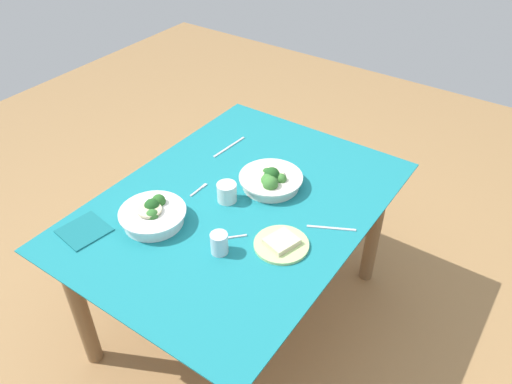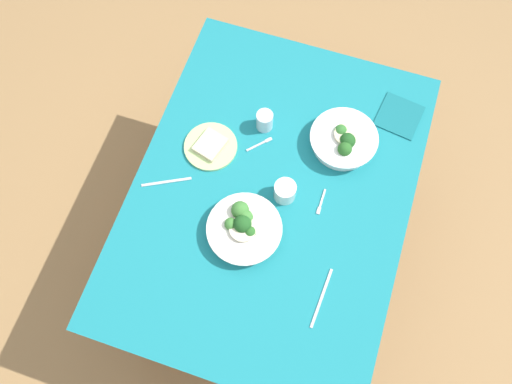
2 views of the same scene
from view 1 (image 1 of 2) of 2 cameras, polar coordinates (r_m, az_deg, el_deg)
The scene contains 12 objects.
ground_plane at distance 2.58m, azimuth -1.70°, elevation -13.51°, with size 6.00×6.00×0.00m, color #9E7547.
dining_table at distance 2.14m, azimuth -2.00°, elevation -3.33°, with size 1.39×1.03×0.71m.
broccoli_bowl_far at distance 2.14m, azimuth 1.70°, elevation 1.33°, with size 0.27×0.27×0.10m.
broccoli_bowl_near at distance 2.00m, azimuth -11.56°, elevation -2.58°, with size 0.26×0.26×0.09m.
bread_side_plate at distance 1.88m, azimuth 2.89°, elevation -5.85°, with size 0.21×0.21×0.03m.
water_glass_center at distance 1.84m, azimuth -4.18°, elevation -5.80°, with size 0.07×0.07×0.08m, color silver.
water_glass_side at distance 2.07m, azimuth -3.32°, elevation -0.03°, with size 0.08×0.08×0.08m, color silver.
fork_by_far_bowl at distance 2.15m, azimuth -6.44°, elevation 0.30°, with size 0.10×0.01×0.00m.
fork_by_near_bowl at distance 1.92m, azimuth -2.86°, elevation -5.16°, with size 0.09×0.08×0.00m.
table_knife_left at distance 1.97m, azimuth 8.53°, elevation -4.07°, with size 0.19×0.01×0.00m, color #B7B7BC.
table_knife_right at distance 2.42m, azimuth -3.04°, elevation 5.12°, with size 0.22×0.01×0.00m, color #B7B7BC.
napkin_folded_upper at distance 2.05m, azimuth -18.88°, elevation -4.16°, with size 0.17×0.16×0.01m, color #156870.
Camera 1 is at (1.28, 0.98, 2.01)m, focal length 35.33 mm.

